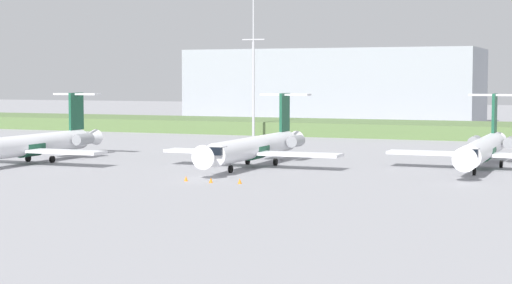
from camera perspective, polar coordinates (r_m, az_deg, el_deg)
ground_plane at (r=123.71m, az=2.56°, el=-0.92°), size 500.00×500.00×0.00m
grass_berm at (r=169.63m, az=7.94°, el=0.88°), size 320.00×20.00×2.62m
regional_jet_nearest at (r=116.16m, az=-14.50°, el=-0.13°), size 22.81×31.00×9.00m
regional_jet_second at (r=108.79m, az=0.01°, el=-0.28°), size 22.81×31.00×9.00m
regional_jet_third at (r=109.76m, az=14.69°, el=-0.38°), size 22.81×31.00×9.00m
antenna_mast at (r=161.15m, az=-0.17°, el=4.36°), size 4.40×0.50×27.79m
distant_hangar at (r=211.24m, az=5.15°, el=3.62°), size 68.97×26.22×17.84m
safety_cone_front_marker at (r=93.73m, az=-4.61°, el=-2.40°), size 0.44×0.44×0.55m
safety_cone_mid_marker at (r=92.07m, az=-2.97°, el=-2.52°), size 0.44×0.44×0.55m
safety_cone_rear_marker at (r=91.17m, az=-1.07°, el=-2.58°), size 0.44×0.44×0.55m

